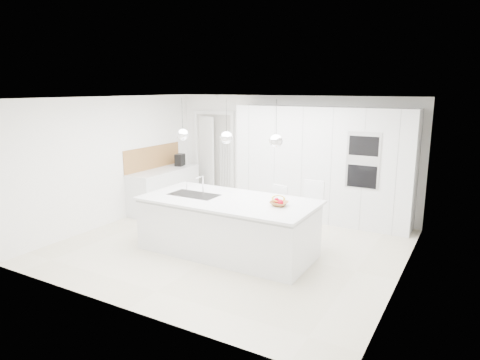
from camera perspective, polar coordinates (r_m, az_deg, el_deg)
The scene contains 27 objects.
floor at distance 7.45m, azimuth -1.16°, elevation -8.72°, with size 5.50×5.50×0.00m, color beige.
wall_back at distance 9.30m, azimuth 6.75°, elevation 3.40°, with size 5.50×5.50×0.00m, color white.
wall_left at distance 8.81m, azimuth -16.74°, elevation 2.48°, with size 5.00×5.00×0.00m, color white.
ceiling at distance 6.96m, azimuth -1.25°, elevation 10.87°, with size 5.50×5.50×0.00m, color white.
tall_cabinets at distance 8.76m, azimuth 10.77°, elevation 2.06°, with size 3.60×0.60×2.30m, color silver.
oven_stack at distance 8.19m, azimuth 16.07°, elevation 2.51°, with size 0.62×0.04×1.05m, color #A5A5A8, non-canonical shape.
doorway_frame at distance 10.22m, azimuth -3.47°, elevation 2.99°, with size 1.11×0.08×2.13m, color white, non-canonical shape.
hallway_door at distance 10.32m, azimuth -4.78°, elevation 2.94°, with size 0.82×0.04×2.00m, color white.
radiator at distance 10.07m, azimuth -1.96°, elevation 1.85°, with size 0.32×0.04×1.40m, color white, non-canonical shape.
left_base_cabinets at distance 9.63m, azimuth -10.06°, elevation -1.37°, with size 0.60×1.80×0.86m, color silver.
left_worktop at distance 9.54m, azimuth -10.16°, elevation 1.26°, with size 0.62×1.82×0.04m, color silver.
oak_backsplash at distance 9.68m, azimuth -11.53°, elevation 2.98°, with size 0.02×1.80×0.50m, color #A9733A.
island_base at distance 7.02m, azimuth -1.73°, elevation -6.35°, with size 2.80×1.20×0.86m, color silver.
island_worktop at distance 6.93m, azimuth -1.54°, elevation -2.70°, with size 2.84×1.40×0.04m, color silver.
island_sink at distance 7.25m, azimuth -6.14°, elevation -2.58°, with size 0.84×0.44×0.18m, color #3F3F42, non-canonical shape.
island_tap at distance 7.33m, azimuth -4.95°, elevation -0.55°, with size 0.02×0.02×0.30m, color white.
pendant_left at distance 7.17m, azimuth -7.64°, elevation 6.00°, with size 0.20×0.20×0.20m, color white.
pendant_mid at distance 6.70m, azimuth -1.81°, elevation 5.66°, with size 0.20×0.20×0.20m, color white.
pendant_right at distance 6.30m, azimuth 4.83°, elevation 5.20°, with size 0.20×0.20×0.20m, color white.
fruit_bowl at distance 6.55m, azimuth 5.23°, elevation -3.16°, with size 0.27×0.27×0.07m, color #A9733A.
espresso_machine at distance 9.93m, azimuth -8.02°, elevation 2.67°, with size 0.16×0.25×0.27m, color black.
bar_stool_left at distance 7.49m, azimuth 4.88°, elevation -4.64°, with size 0.33×0.46×0.99m, color white, non-canonical shape.
bar_stool_right at distance 7.33m, azimuth 9.35°, elevation -4.62°, with size 0.37×0.52×1.12m, color white, non-canonical shape.
apple_a at distance 6.59m, azimuth 4.90°, elevation -2.71°, with size 0.08×0.08×0.08m, color red.
apple_b at distance 6.48m, azimuth 5.45°, elevation -2.99°, with size 0.08×0.08×0.08m, color red.
apple_c at distance 6.52m, azimuth 5.33°, elevation -2.90°, with size 0.08×0.08×0.08m, color red.
banana_bunch at distance 6.52m, azimuth 5.14°, elevation -2.47°, with size 0.21×0.21×0.03m, color yellow.
Camera 1 is at (3.58, -5.97, 2.67)m, focal length 32.00 mm.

